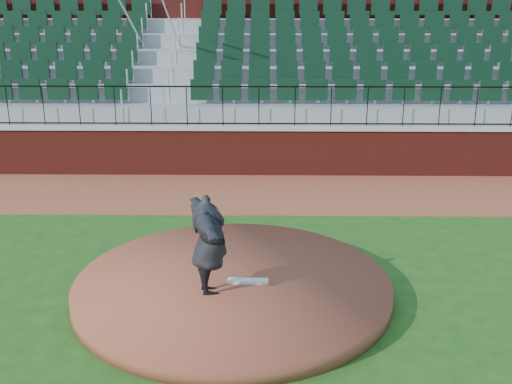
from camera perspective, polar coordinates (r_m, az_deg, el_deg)
ground at (r=10.32m, az=-0.11°, el=-9.50°), size 90.00×90.00×0.00m
warning_track at (r=15.31m, az=0.20°, el=-0.04°), size 34.00×3.20×0.01m
field_wall at (r=16.67m, az=0.25°, el=3.62°), size 34.00×0.35×1.20m
wall_cap at (r=16.52m, az=0.26°, el=5.80°), size 34.00×0.45×0.10m
wall_railing at (r=16.41m, az=0.26°, el=7.68°), size 34.00×0.05×1.00m
seating_stands at (r=19.03m, az=0.34°, el=10.66°), size 34.00×5.10×4.60m
concourse_wall at (r=21.76m, az=0.40°, el=12.80°), size 34.00×0.50×5.50m
pitchers_mound at (r=10.40m, az=-2.11°, el=-8.51°), size 5.09×5.09×0.25m
pitching_rubber at (r=10.26m, az=-0.73°, el=-7.96°), size 0.65×0.17×0.04m
pitcher at (r=9.67m, az=-4.21°, el=-4.69°), size 1.01×2.02×1.59m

